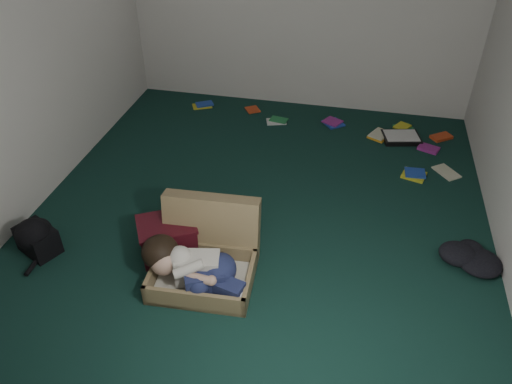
% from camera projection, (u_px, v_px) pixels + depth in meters
% --- Properties ---
extents(floor, '(4.50, 4.50, 0.00)m').
position_uv_depth(floor, '(260.00, 214.00, 4.49)').
color(floor, '#102F28').
rests_on(floor, ground).
extents(wall_front, '(4.50, 0.00, 4.50)m').
position_uv_depth(wall_front, '(141.00, 309.00, 1.95)').
color(wall_front, silver).
rests_on(wall_front, ground).
extents(wall_left, '(0.00, 4.50, 4.50)m').
position_uv_depth(wall_left, '(20.00, 56.00, 4.06)').
color(wall_left, silver).
rests_on(wall_left, ground).
extents(suitcase, '(0.80, 0.78, 0.56)m').
position_uv_depth(suitcase, '(206.00, 254.00, 3.83)').
color(suitcase, olive).
rests_on(suitcase, floor).
extents(person, '(0.83, 0.39, 0.35)m').
position_uv_depth(person, '(193.00, 267.00, 3.66)').
color(person, silver).
rests_on(person, suitcase).
extents(maroon_bin, '(0.57, 0.53, 0.31)m').
position_uv_depth(maroon_bin, '(168.00, 238.00, 3.99)').
color(maroon_bin, '#410D15').
rests_on(maroon_bin, floor).
extents(backpack, '(0.51, 0.47, 0.25)m').
position_uv_depth(backpack, '(37.00, 239.00, 4.03)').
color(backpack, black).
rests_on(backpack, floor).
extents(clothing_pile, '(0.51, 0.47, 0.13)m').
position_uv_depth(clothing_pile, '(461.00, 251.00, 4.00)').
color(clothing_pile, black).
rests_on(clothing_pile, floor).
extents(paper_tray, '(0.46, 0.38, 0.06)m').
position_uv_depth(paper_tray, '(401.00, 137.00, 5.52)').
color(paper_tray, black).
rests_on(paper_tray, floor).
extents(book_scatter, '(3.07, 1.29, 0.02)m').
position_uv_depth(book_scatter, '(353.00, 134.00, 5.62)').
color(book_scatter, yellow).
rests_on(book_scatter, floor).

